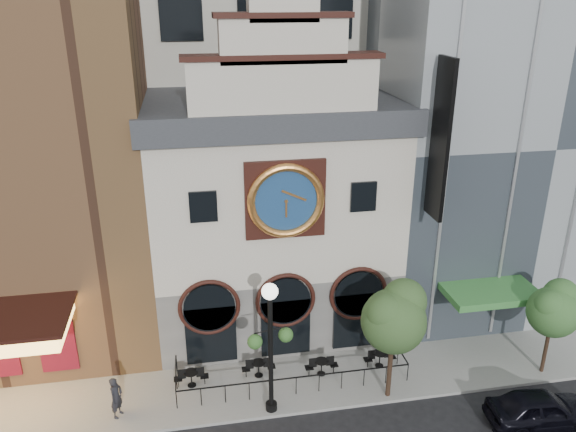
# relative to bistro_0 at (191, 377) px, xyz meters

# --- Properties ---
(ground) EXTENTS (120.00, 120.00, 0.00)m
(ground) POSITION_rel_bistro_0_xyz_m (4.64, -2.63, -0.61)
(ground) COLOR black
(ground) RESTS_ON ground
(sidewalk) EXTENTS (44.00, 5.00, 0.15)m
(sidewalk) POSITION_rel_bistro_0_xyz_m (4.64, -0.13, -0.54)
(sidewalk) COLOR gray
(sidewalk) RESTS_ON ground
(clock_building) EXTENTS (12.60, 8.78, 18.65)m
(clock_building) POSITION_rel_bistro_0_xyz_m (4.64, 5.20, 6.07)
(clock_building) COLOR #605E5B
(clock_building) RESTS_ON ground
(retail_building) EXTENTS (14.00, 14.40, 20.00)m
(retail_building) POSITION_rel_bistro_0_xyz_m (17.63, 7.36, 9.53)
(retail_building) COLOR gray
(retail_building) RESTS_ON ground
(cafe_railing) EXTENTS (10.60, 2.60, 0.90)m
(cafe_railing) POSITION_rel_bistro_0_xyz_m (4.64, -0.13, -0.01)
(cafe_railing) COLOR black
(cafe_railing) RESTS_ON sidewalk
(bistro_0) EXTENTS (1.58, 0.68, 0.90)m
(bistro_0) POSITION_rel_bistro_0_xyz_m (0.00, 0.00, 0.00)
(bistro_0) COLOR black
(bistro_0) RESTS_ON sidewalk
(bistro_1) EXTENTS (1.58, 0.68, 0.90)m
(bistro_1) POSITION_rel_bistro_0_xyz_m (3.14, 0.17, 0.00)
(bistro_1) COLOR black
(bistro_1) RESTS_ON sidewalk
(bistro_2) EXTENTS (1.58, 0.68, 0.90)m
(bistro_2) POSITION_rel_bistro_0_xyz_m (6.09, -0.25, 0.00)
(bistro_2) COLOR black
(bistro_2) RESTS_ON sidewalk
(bistro_3) EXTENTS (1.58, 0.68, 0.90)m
(bistro_3) POSITION_rel_bistro_0_xyz_m (9.01, -0.14, 0.00)
(bistro_3) COLOR black
(bistro_3) RESTS_ON sidewalk
(car_right) EXTENTS (4.71, 2.16, 1.57)m
(car_right) POSITION_rel_bistro_0_xyz_m (14.48, -4.94, 0.17)
(car_right) COLOR black
(car_right) RESTS_ON ground
(pedestrian) EXTENTS (0.73, 0.83, 1.91)m
(pedestrian) POSITION_rel_bistro_0_xyz_m (-3.14, -1.43, 0.49)
(pedestrian) COLOR black
(pedestrian) RESTS_ON sidewalk
(lamppost) EXTENTS (1.96, 0.89, 6.19)m
(lamppost) POSITION_rel_bistro_0_xyz_m (3.38, -2.23, 3.37)
(lamppost) COLOR black
(lamppost) RESTS_ON sidewalk
(tree_left) EXTENTS (2.91, 2.80, 5.61)m
(tree_left) POSITION_rel_bistro_0_xyz_m (8.75, -2.19, 3.65)
(tree_left) COLOR #382619
(tree_left) RESTS_ON sidewalk
(tree_right) EXTENTS (2.46, 2.37, 4.74)m
(tree_right) POSITION_rel_bistro_0_xyz_m (16.61, -1.87, 3.01)
(tree_right) COLOR #382619
(tree_right) RESTS_ON sidewalk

